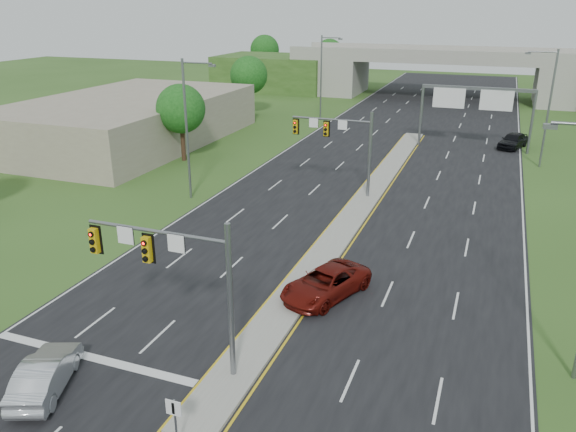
% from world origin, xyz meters
% --- Properties ---
extents(ground, '(240.00, 240.00, 0.00)m').
position_xyz_m(ground, '(0.00, 0.00, 0.00)').
color(ground, '#2F4F1C').
rests_on(ground, ground).
extents(road, '(24.00, 160.00, 0.02)m').
position_xyz_m(road, '(0.00, 35.00, 0.01)').
color(road, black).
rests_on(road, ground).
extents(median, '(2.00, 54.00, 0.16)m').
position_xyz_m(median, '(0.00, 23.00, 0.10)').
color(median, gray).
rests_on(median, road).
extents(lane_markings, '(23.72, 160.00, 0.01)m').
position_xyz_m(lane_markings, '(-0.60, 28.91, 0.02)').
color(lane_markings, gold).
rests_on(lane_markings, road).
extents(signal_mast_near, '(6.62, 0.60, 7.00)m').
position_xyz_m(signal_mast_near, '(-2.26, -0.07, 4.73)').
color(signal_mast_near, slate).
rests_on(signal_mast_near, ground).
extents(signal_mast_far, '(6.62, 0.60, 7.00)m').
position_xyz_m(signal_mast_far, '(-2.26, 24.93, 4.73)').
color(signal_mast_far, slate).
rests_on(signal_mast_far, ground).
extents(keep_right_sign, '(0.60, 0.13, 2.20)m').
position_xyz_m(keep_right_sign, '(0.00, -4.53, 1.52)').
color(keep_right_sign, slate).
rests_on(keep_right_sign, ground).
extents(sign_gantry, '(11.58, 0.44, 6.67)m').
position_xyz_m(sign_gantry, '(6.68, 44.92, 5.24)').
color(sign_gantry, slate).
rests_on(sign_gantry, ground).
extents(overpass, '(80.00, 14.00, 8.10)m').
position_xyz_m(overpass, '(0.00, 80.00, 3.55)').
color(overpass, gray).
rests_on(overpass, ground).
extents(lightpole_l_mid, '(2.85, 0.25, 11.00)m').
position_xyz_m(lightpole_l_mid, '(-13.30, 20.00, 6.10)').
color(lightpole_l_mid, slate).
rests_on(lightpole_l_mid, ground).
extents(lightpole_l_far, '(2.85, 0.25, 11.00)m').
position_xyz_m(lightpole_l_far, '(-13.30, 55.00, 6.10)').
color(lightpole_l_far, slate).
rests_on(lightpole_l_far, ground).
extents(lightpole_r_far, '(2.85, 0.25, 11.00)m').
position_xyz_m(lightpole_r_far, '(13.30, 40.00, 6.10)').
color(lightpole_r_far, slate).
rests_on(lightpole_r_far, ground).
extents(tree_l_near, '(4.80, 4.80, 7.60)m').
position_xyz_m(tree_l_near, '(-20.00, 30.00, 5.18)').
color(tree_l_near, '#382316').
rests_on(tree_l_near, ground).
extents(tree_l_mid, '(5.20, 5.20, 8.12)m').
position_xyz_m(tree_l_mid, '(-24.00, 55.00, 5.51)').
color(tree_l_mid, '#382316').
rests_on(tree_l_mid, ground).
extents(tree_back_a, '(6.00, 6.00, 8.85)m').
position_xyz_m(tree_back_a, '(-38.00, 94.00, 5.84)').
color(tree_back_a, '#382316').
rests_on(tree_back_a, ground).
extents(tree_back_b, '(5.60, 5.60, 8.32)m').
position_xyz_m(tree_back_b, '(-24.00, 94.00, 5.51)').
color(tree_back_b, '#382316').
rests_on(tree_back_b, ground).
extents(commercial_building, '(18.00, 30.00, 5.00)m').
position_xyz_m(commercial_building, '(-30.00, 35.00, 2.50)').
color(commercial_building, gray).
rests_on(commercial_building, ground).
extents(car_silver, '(3.14, 4.79, 1.49)m').
position_xyz_m(car_silver, '(-6.76, -3.43, 0.77)').
color(car_silver, '#B3B5BB').
rests_on(car_silver, road).
extents(car_far_a, '(4.43, 6.13, 1.55)m').
position_xyz_m(car_far_a, '(1.60, 8.07, 0.79)').
color(car_far_a, '#590E08').
rests_on(car_far_a, road).
extents(car_far_c, '(3.55, 5.35, 1.69)m').
position_xyz_m(car_far_c, '(11.00, 47.09, 0.87)').
color(car_far_c, black).
rests_on(car_far_c, road).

